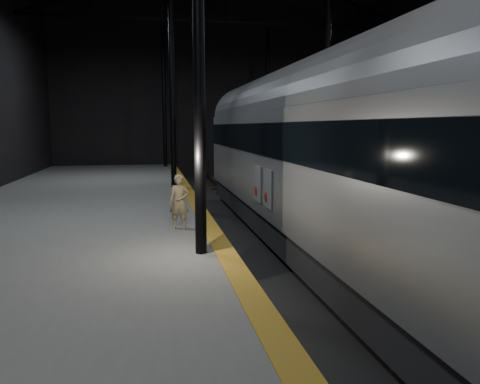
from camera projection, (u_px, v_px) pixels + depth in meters
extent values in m
plane|color=black|center=(303.00, 245.00, 15.45)|extent=(44.00, 44.00, 0.00)
cube|color=#585855|center=(64.00, 240.00, 13.98)|extent=(9.00, 43.80, 1.00)
cube|color=#90621A|center=(205.00, 218.00, 14.70)|extent=(0.50, 43.80, 0.01)
cube|color=#3F3328|center=(282.00, 241.00, 15.29)|extent=(0.08, 43.00, 0.14)
cube|color=#3F3328|center=(324.00, 239.00, 15.56)|extent=(0.08, 43.00, 0.14)
cube|color=black|center=(303.00, 243.00, 15.44)|extent=(2.40, 42.00, 0.12)
cylinder|color=black|center=(199.00, 26.00, 10.02)|extent=(0.26, 0.26, 10.00)
cylinder|color=black|center=(172.00, 80.00, 21.69)|extent=(0.26, 0.26, 10.00)
cylinder|color=black|center=(327.00, 83.00, 23.11)|extent=(0.26, 0.26, 10.00)
cylinder|color=black|center=(164.00, 97.00, 33.36)|extent=(0.26, 0.26, 10.00)
cylinder|color=black|center=(267.00, 98.00, 34.78)|extent=(0.26, 0.26, 10.00)
cube|color=black|center=(231.00, 22.00, 27.68)|extent=(23.60, 0.15, 0.18)
cube|color=#989AA0|center=(309.00, 163.00, 14.65)|extent=(3.11, 21.48, 3.22)
cube|color=black|center=(308.00, 226.00, 14.93)|extent=(2.85, 21.05, 0.91)
cube|color=black|center=(310.00, 139.00, 14.54)|extent=(3.18, 21.16, 0.97)
cylinder|color=slate|center=(310.00, 111.00, 14.42)|extent=(3.05, 21.27, 3.05)
cube|color=black|center=(458.00, 345.00, 7.67)|extent=(1.93, 2.36, 0.38)
cube|color=black|center=(256.00, 202.00, 22.29)|extent=(1.93, 2.36, 0.38)
cube|color=silver|center=(268.00, 189.00, 13.39)|extent=(0.04, 0.81, 1.13)
cube|color=silver|center=(258.00, 184.00, 14.65)|extent=(0.04, 0.81, 1.13)
cylinder|color=maroon|center=(266.00, 197.00, 13.62)|extent=(0.03, 0.28, 0.28)
cylinder|color=maroon|center=(256.00, 191.00, 14.87)|extent=(0.03, 0.28, 0.28)
imported|color=#9A845E|center=(179.00, 202.00, 13.14)|extent=(0.64, 0.51, 1.55)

